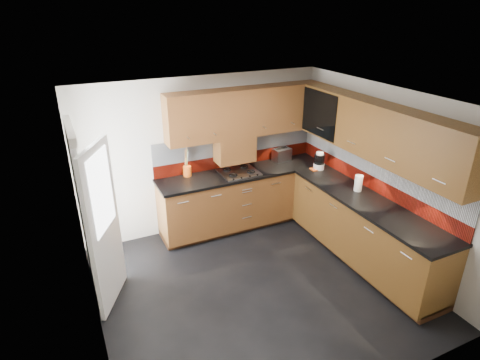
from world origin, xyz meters
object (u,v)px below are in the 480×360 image
gas_hob (239,172)px  food_processor (319,161)px  utensil_pot (187,170)px  toaster (282,155)px

gas_hob → food_processor: food_processor is taller
utensil_pot → toaster: 1.62m
toaster → utensil_pot: bearing=178.4°
toaster → food_processor: food_processor is taller
toaster → food_processor: size_ratio=1.11×
utensil_pot → food_processor: utensil_pot is taller
gas_hob → food_processor: 1.27m
toaster → food_processor: (0.33, -0.58, 0.03)m
gas_hob → food_processor: (1.20, -0.39, 0.11)m
gas_hob → toaster: 0.89m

